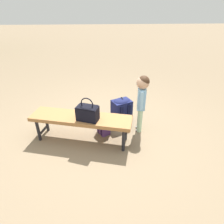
{
  "coord_description": "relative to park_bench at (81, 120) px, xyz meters",
  "views": [
    {
      "loc": [
        -0.03,
        -2.7,
        1.99
      ],
      "look_at": [
        0.15,
        -0.03,
        0.45
      ],
      "focal_mm": 30.43,
      "sensor_mm": 36.0,
      "label": 1
    }
  ],
  "objects": [
    {
      "name": "child_standing",
      "position": [
        1.0,
        0.22,
        0.29
      ],
      "size": [
        0.21,
        0.27,
        1.02
      ],
      "color": "#B2D8B2",
      "rests_on": "ground"
    },
    {
      "name": "handbag",
      "position": [
        0.12,
        -0.1,
        0.18
      ],
      "size": [
        0.36,
        0.28,
        0.37
      ],
      "color": "black",
      "rests_on": "park_bench"
    },
    {
      "name": "backpack_small",
      "position": [
        0.35,
        0.16,
        -0.22
      ],
      "size": [
        0.24,
        0.26,
        0.35
      ],
      "color": "#4C2D66",
      "rests_on": "ground"
    },
    {
      "name": "park_bench",
      "position": [
        0.0,
        0.0,
        0.0
      ],
      "size": [
        1.65,
        0.79,
        0.45
      ],
      "color": "#9E6B3D",
      "rests_on": "ground"
    },
    {
      "name": "backpack_large",
      "position": [
        0.69,
        0.44,
        -0.12
      ],
      "size": [
        0.4,
        0.36,
        0.56
      ],
      "color": "#191E4C",
      "rests_on": "ground"
    },
    {
      "name": "ground_plane",
      "position": [
        0.34,
        0.14,
        -0.39
      ],
      "size": [
        40.0,
        40.0,
        0.0
      ],
      "primitive_type": "plane",
      "color": "#7F6B51",
      "rests_on": "ground"
    }
  ]
}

